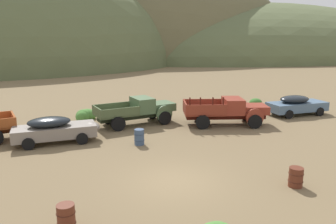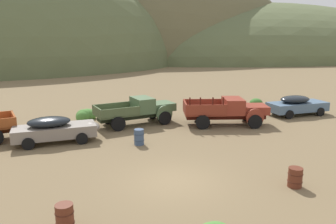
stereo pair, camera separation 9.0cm
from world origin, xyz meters
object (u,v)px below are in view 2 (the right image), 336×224
oil_drum_foreground (65,218)px  oil_drum_spare (139,137)px  truck_weathered_green (142,110)px  car_chalk_blue (299,105)px  oil_drum_by_truck (295,177)px  truck_rust_red (231,111)px  car_primer_gray (57,129)px

oil_drum_foreground → oil_drum_spare: 8.89m
truck_weathered_green → car_chalk_blue: truck_weathered_green is taller
truck_weathered_green → oil_drum_spare: (-1.17, -4.59, -0.53)m
oil_drum_spare → oil_drum_by_truck: oil_drum_spare is taller
truck_rust_red → oil_drum_by_truck: (-2.11, -9.79, -0.58)m
car_primer_gray → car_chalk_blue: (18.16, 1.84, 0.00)m
oil_drum_foreground → truck_weathered_green: bearing=67.1°
car_primer_gray → oil_drum_foreground: 9.73m
truck_weathered_green → oil_drum_by_truck: size_ratio=7.12×
oil_drum_foreground → oil_drum_by_truck: bearing=3.7°
truck_rust_red → oil_drum_spare: size_ratio=6.67×
car_primer_gray → oil_drum_spare: (4.49, -1.83, -0.36)m
truck_rust_red → oil_drum_foreground: truck_rust_red is taller
truck_rust_red → oil_drum_foreground: size_ratio=6.68×
car_primer_gray → truck_weathered_green: (5.66, 2.76, 0.17)m
car_primer_gray → oil_drum_foreground: size_ratio=5.46×
car_chalk_blue → oil_drum_by_truck: car_chalk_blue is taller
truck_weathered_green → oil_drum_by_truck: (3.86, -11.88, -0.57)m
car_chalk_blue → oil_drum_foreground: car_chalk_blue is taller
oil_drum_foreground → oil_drum_by_truck: oil_drum_foreground is taller
car_primer_gray → truck_weathered_green: bearing=23.1°
car_chalk_blue → car_primer_gray: bearing=-176.3°
oil_drum_spare → truck_weathered_green: bearing=75.6°
truck_rust_red → oil_drum_foreground: bearing=-122.8°
car_primer_gray → truck_rust_red: 11.65m
car_chalk_blue → oil_drum_by_truck: bearing=-130.3°
truck_weathered_green → car_chalk_blue: 12.53m
oil_drum_foreground → truck_rust_red: bearing=42.7°
oil_drum_foreground → oil_drum_by_truck: size_ratio=1.10×
car_primer_gray → oil_drum_by_truck: size_ratio=6.01×
car_chalk_blue → oil_drum_spare: 14.16m
oil_drum_foreground → oil_drum_spare: (4.10, 7.88, 0.00)m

